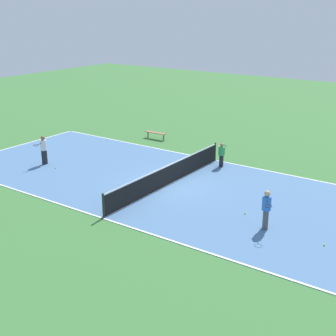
{
  "coord_description": "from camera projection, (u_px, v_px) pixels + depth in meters",
  "views": [
    {
      "loc": [
        18.08,
        12.63,
        8.42
      ],
      "look_at": [
        0.0,
        0.0,
        0.9
      ],
      "focal_mm": 50.0,
      "sensor_mm": 36.0,
      "label": 1
    }
  ],
  "objects": [
    {
      "name": "player_near_blue",
      "position": [
        266.0,
        207.0,
        18.54
      ],
      "size": [
        0.98,
        0.73,
        1.64
      ],
      "rotation": [
        0.0,
        0.0,
        0.49
      ],
      "color": "#4C4C51",
      "rests_on": "court_surface"
    },
    {
      "name": "tennis_ball_far_baseline",
      "position": [
        55.0,
        168.0,
        25.92
      ],
      "size": [
        0.07,
        0.07,
        0.07
      ],
      "primitive_type": "sphere",
      "color": "#CCE033",
      "rests_on": "court_surface"
    },
    {
      "name": "tennis_net",
      "position": [
        168.0,
        174.0,
        23.4
      ],
      "size": [
        9.64,
        0.1,
        1.08
      ],
      "color": "black",
      "rests_on": "court_surface"
    },
    {
      "name": "tennis_ball_near_net",
      "position": [
        245.0,
        213.0,
        20.18
      ],
      "size": [
        0.07,
        0.07,
        0.07
      ],
      "primitive_type": "sphere",
      "color": "#CCE033",
      "rests_on": "court_surface"
    },
    {
      "name": "tennis_ball_right_alley",
      "position": [
        324.0,
        245.0,
        17.48
      ],
      "size": [
        0.07,
        0.07,
        0.07
      ],
      "primitive_type": "sphere",
      "color": "#CCE033",
      "rests_on": "court_surface"
    },
    {
      "name": "player_far_green",
      "position": [
        222.0,
        153.0,
        26.02
      ],
      "size": [
        0.99,
        0.6,
        1.37
      ],
      "rotation": [
        0.0,
        0.0,
        3.45
      ],
      "color": "black",
      "rests_on": "court_surface"
    },
    {
      "name": "ground_plane",
      "position": [
        168.0,
        185.0,
        23.59
      ],
      "size": [
        80.0,
        80.0,
        0.0
      ],
      "primitive_type": "plane",
      "color": "#3D7538"
    },
    {
      "name": "court_surface",
      "position": [
        168.0,
        185.0,
        23.59
      ],
      "size": [
        9.84,
        24.16,
        0.02
      ],
      "color": "#4C729E",
      "rests_on": "ground_plane"
    },
    {
      "name": "player_near_white",
      "position": [
        44.0,
        148.0,
        26.37
      ],
      "size": [
        0.97,
        0.48,
        1.66
      ],
      "rotation": [
        0.0,
        0.0,
        0.16
      ],
      "color": "black",
      "rests_on": "court_surface"
    },
    {
      "name": "bench",
      "position": [
        156.0,
        133.0,
        31.83
      ],
      "size": [
        0.36,
        1.62,
        0.45
      ],
      "rotation": [
        0.0,
        0.0,
        1.57
      ],
      "color": "olive",
      "rests_on": "ground_plane"
    },
    {
      "name": "tennis_ball_left_sideline",
      "position": [
        107.0,
        140.0,
        31.46
      ],
      "size": [
        0.07,
        0.07,
        0.07
      ],
      "primitive_type": "sphere",
      "color": "#CCE033",
      "rests_on": "court_surface"
    }
  ]
}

